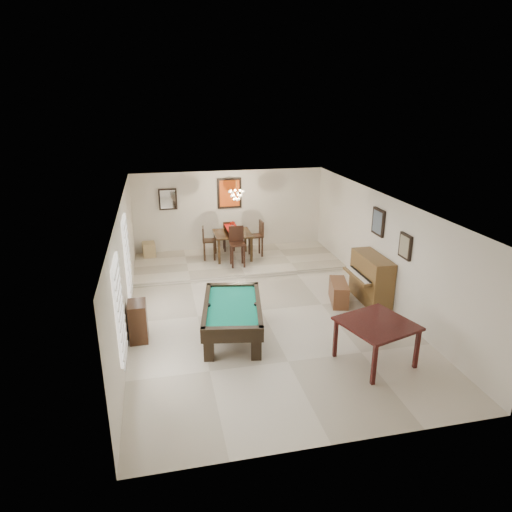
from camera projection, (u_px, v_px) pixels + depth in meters
name	position (u px, v px, depth m)	size (l,w,h in m)	color
ground_plane	(261.00, 311.00, 10.75)	(6.00, 9.00, 0.02)	beige
wall_back	(230.00, 212.00, 14.45)	(6.00, 0.04, 2.60)	silver
wall_front	(337.00, 368.00, 6.17)	(6.00, 0.04, 2.60)	silver
wall_left	(125.00, 269.00, 9.70)	(0.04, 9.00, 2.60)	silver
wall_right	(383.00, 249.00, 10.92)	(0.04, 9.00, 2.60)	silver
ceiling	(262.00, 202.00, 9.88)	(6.00, 9.00, 0.04)	white
dining_step	(237.00, 262.00, 13.72)	(6.00, 2.50, 0.12)	beige
window_left_front	(119.00, 309.00, 7.65)	(0.06, 1.00, 1.70)	white
window_left_rear	(127.00, 255.00, 10.23)	(0.06, 1.00, 1.70)	white
pool_table	(233.00, 321.00, 9.45)	(1.17, 2.16, 0.72)	black
square_table	(375.00, 342.00, 8.53)	(1.21, 1.21, 0.83)	black
upright_piano	(366.00, 279.00, 11.03)	(0.78, 1.40, 1.17)	brown
piano_bench	(339.00, 292.00, 11.07)	(0.37, 0.95, 0.53)	brown
apothecary_chest	(138.00, 321.00, 9.33)	(0.37, 0.55, 0.82)	black
dining_table	(233.00, 243.00, 13.74)	(1.10, 1.10, 0.91)	black
flower_vase	(232.00, 225.00, 13.55)	(0.13, 0.13, 0.23)	#B0200F
dining_chair_south	(237.00, 247.00, 13.02)	(0.42, 0.42, 1.14)	black
dining_chair_north	(229.00, 235.00, 14.40)	(0.36, 0.36, 0.97)	black
dining_chair_west	(209.00, 243.00, 13.60)	(0.37, 0.37, 1.00)	black
dining_chair_east	(256.00, 239.00, 13.89)	(0.40, 0.40, 1.09)	black
corner_bench	(149.00, 249.00, 13.96)	(0.37, 0.46, 0.42)	tan
chandelier	(236.00, 192.00, 12.96)	(0.44, 0.44, 0.60)	#FFE5B2
back_painting	(229.00, 193.00, 14.22)	(0.75, 0.06, 0.95)	#D84C14
back_mirror	(168.00, 199.00, 13.87)	(0.55, 0.06, 0.65)	white
right_picture_upper	(378.00, 222.00, 10.99)	(0.06, 0.55, 0.65)	slate
right_picture_lower	(405.00, 246.00, 9.86)	(0.06, 0.45, 0.55)	gray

